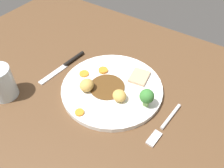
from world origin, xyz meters
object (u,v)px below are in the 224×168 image
object	(u,v)px
roast_potato_left	(120,95)
carrot_coin_back	(84,74)
broccoli_floret	(147,97)
fork	(164,125)
knife	(67,64)
meat_slice_main	(139,77)
carrot_coin_front	(103,70)
water_glass	(1,83)
dinner_plate	(112,88)
roast_potato_right	(87,85)
carrot_coin_side	(80,113)

from	to	relation	value
roast_potato_left	carrot_coin_back	size ratio (longest dim) A/B	1.38
broccoli_floret	carrot_coin_back	bearing A→B (deg)	-0.45
fork	knife	bearing A→B (deg)	-91.50
meat_slice_main	roast_potato_left	bearing A→B (deg)	87.90
carrot_coin_back	fork	xyz separation A→B (cm)	(-27.65, 2.63, -1.24)
carrot_coin_front	carrot_coin_back	size ratio (longest dim) A/B	0.99
broccoli_floret	fork	distance (cm)	8.29
carrot_coin_front	carrot_coin_back	world-z (taller)	carrot_coin_front
meat_slice_main	water_glass	distance (cm)	38.57
meat_slice_main	dinner_plate	bearing A→B (deg)	57.83
roast_potato_right	carrot_coin_front	size ratio (longest dim) A/B	1.50
dinner_plate	knife	distance (cm)	18.16
broccoli_floret	roast_potato_left	bearing A→B (deg)	16.54
dinner_plate	meat_slice_main	distance (cm)	8.88
roast_potato_left	broccoli_floret	bearing A→B (deg)	-163.46
water_glass	carrot_coin_front	bearing A→B (deg)	-129.34
broccoli_floret	fork	world-z (taller)	broccoli_floret
meat_slice_main	carrot_coin_back	size ratio (longest dim) A/B	2.22
roast_potato_right	broccoli_floret	world-z (taller)	broccoli_floret
roast_potato_right	carrot_coin_side	bearing A→B (deg)	115.71
broccoli_floret	water_glass	world-z (taller)	water_glass
roast_potato_right	carrot_coin_back	size ratio (longest dim) A/B	1.48
fork	knife	xyz separation A→B (cm)	(35.97, -3.96, 0.06)
carrot_coin_side	fork	world-z (taller)	carrot_coin_side
fork	broccoli_floret	bearing A→B (deg)	-105.29
carrot_coin_side	broccoli_floret	bearing A→B (deg)	-136.58
carrot_coin_side	water_glass	distance (cm)	23.35
roast_potato_left	knife	world-z (taller)	roast_potato_left
meat_slice_main	knife	xyz separation A→B (cm)	(22.82, 6.55, -1.35)
roast_potato_right	carrot_coin_front	bearing A→B (deg)	-85.80
roast_potato_right	carrot_coin_front	distance (cm)	8.86
fork	water_glass	size ratio (longest dim) A/B	1.64
knife	carrot_coin_front	bearing A→B (deg)	108.28
knife	water_glass	size ratio (longest dim) A/B	1.99
fork	carrot_coin_back	bearing A→B (deg)	-90.65
meat_slice_main	roast_potato_right	bearing A→B (deg)	51.17
carrot_coin_front	carrot_coin_back	bearing A→B (deg)	47.47
roast_potato_left	carrot_coin_front	size ratio (longest dim) A/B	1.39
roast_potato_left	broccoli_floret	distance (cm)	7.26
carrot_coin_side	knife	bearing A→B (deg)	-38.93
carrot_coin_back	roast_potato_right	bearing A→B (deg)	136.23
dinner_plate	meat_slice_main	bearing A→B (deg)	-122.17
dinner_plate	roast_potato_right	xyz separation A→B (cm)	(5.21, 4.84, 2.38)
fork	water_glass	distance (cm)	44.67
carrot_coin_back	knife	bearing A→B (deg)	-9.11
broccoli_floret	knife	bearing A→B (deg)	-2.94
dinner_plate	roast_potato_left	size ratio (longest dim) A/B	7.44
meat_slice_main	knife	bearing A→B (deg)	16.01
fork	water_glass	bearing A→B (deg)	-65.30
roast_potato_right	fork	xyz separation A→B (cm)	(-23.05, -1.78, -2.69)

